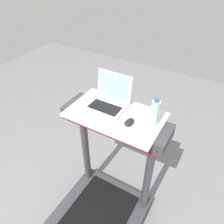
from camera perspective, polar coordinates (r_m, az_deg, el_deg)
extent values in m
cylinder|color=#38383D|center=(2.23, -6.98, -9.52)|extent=(0.07, 0.07, 0.91)
cylinder|color=#38383D|center=(2.03, 9.45, -16.64)|extent=(0.07, 0.07, 0.91)
cube|color=#38383D|center=(1.74, 0.83, -2.39)|extent=(0.90, 0.28, 0.11)
cube|color=#0C3F19|center=(1.65, -1.64, -5.15)|extent=(0.24, 0.01, 0.06)
cube|color=maroon|center=(1.68, -1.60, -6.25)|extent=(0.81, 0.00, 0.02)
cube|color=silver|center=(1.70, 0.85, -0.71)|extent=(0.75, 0.45, 0.02)
cube|color=#B7B7BC|center=(1.75, -1.60, 1.28)|extent=(0.31, 0.24, 0.02)
cube|color=black|center=(1.73, -1.92, 1.26)|extent=(0.26, 0.13, 0.00)
cube|color=#B7B7BC|center=(1.77, 0.63, 6.82)|extent=(0.31, 0.04, 0.24)
cube|color=#8CCCF2|center=(1.77, 0.55, 6.76)|extent=(0.27, 0.03, 0.21)
ellipsoid|color=black|center=(1.59, 4.57, -2.68)|extent=(0.07, 0.10, 0.03)
cylinder|color=#9EDBB2|center=(1.56, 11.23, -0.36)|extent=(0.06, 0.06, 0.20)
cylinder|color=#2659A5|center=(1.50, 11.75, 3.03)|extent=(0.03, 0.03, 0.02)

